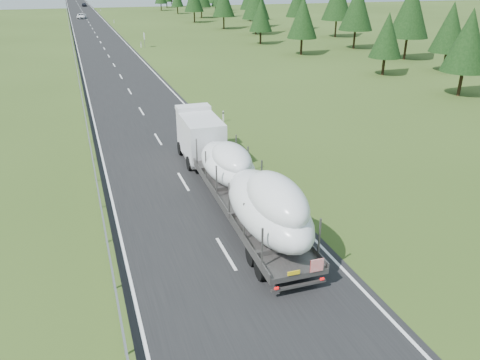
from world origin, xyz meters
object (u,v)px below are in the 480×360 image
object	(u,v)px
highway_sign	(144,37)
boat_truck	(238,175)
distant_car_dark	(84,5)
distant_van	(81,16)

from	to	relation	value
highway_sign	boat_truck	distance (m)	67.05
highway_sign	boat_truck	xyz separation A→B (m)	(-5.13, -66.85, 0.35)
highway_sign	distant_car_dark	xyz separation A→B (m)	(-5.16, 130.03, -1.06)
distant_van	highway_sign	bearing A→B (deg)	-78.65
distant_van	distant_car_dark	bearing A→B (deg)	91.10
boat_truck	highway_sign	bearing A→B (deg)	85.61
distant_car_dark	highway_sign	bearing A→B (deg)	-90.83
highway_sign	distant_van	distance (m)	69.04
highway_sign	distant_car_dark	distance (m)	130.14
boat_truck	distant_van	distance (m)	135.40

